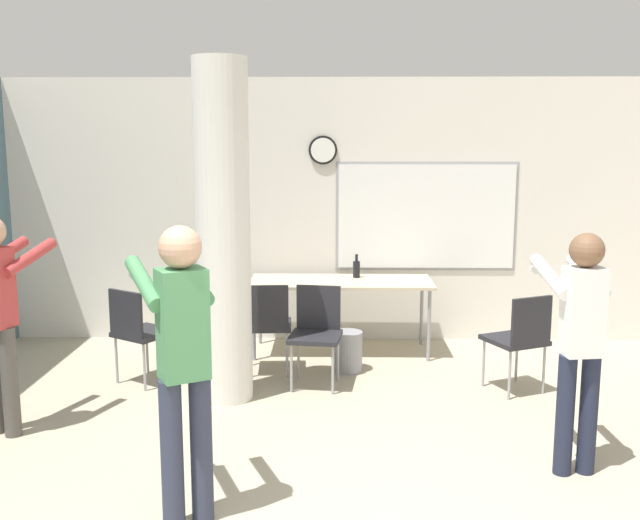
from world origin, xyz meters
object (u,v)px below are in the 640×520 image
Objects in this scene: chair_table_left at (267,321)px; person_playing_front at (182,352)px; chair_mid_room at (520,335)px; person_playing_side at (580,334)px; chair_table_front at (316,328)px; chair_near_pillar at (138,328)px; folding_table at (341,285)px; bottle_on_table at (356,269)px.

chair_table_left is 0.51× the size of person_playing_front.
person_playing_side is (-0.02, -1.48, 0.42)m from chair_mid_room.
chair_near_pillar is at bearing -179.07° from chair_table_front.
chair_mid_room is 3.28m from person_playing_front.
bottle_on_table is at bearing 44.22° from folding_table.
person_playing_front is (-0.68, -2.35, 0.49)m from chair_table_front.
chair_near_pillar is (-1.96, -1.16, -0.33)m from bottle_on_table.
person_playing_front is at bearing -164.53° from person_playing_side.
chair_table_left is 2.66m from person_playing_front.
chair_near_pillar is (-3.32, 0.17, 0.00)m from chair_mid_room.
chair_table_front is at bearing 0.93° from chair_near_pillar.
bottle_on_table is at bearing 45.78° from chair_table_left.
person_playing_front is (-0.91, -3.32, 0.30)m from folding_table.
folding_table is at bearing 74.64° from person_playing_front.
chair_near_pillar is 3.71m from person_playing_side.
bottle_on_table reaches higher than chair_mid_room.
bottle_on_table is at bearing 72.86° from person_playing_front.
person_playing_side is 2.49m from person_playing_front.
chair_table_front is 0.55× the size of person_playing_side.
person_playing_front reaches higher than bottle_on_table.
chair_near_pillar is 2.53m from person_playing_front.
folding_table is 3.05m from person_playing_side.
chair_near_pillar is at bearing 153.34° from person_playing_side.
folding_table is 2.12× the size of chair_near_pillar.
chair_near_pillar is at bearing 111.03° from person_playing_front.
person_playing_front reaches higher than chair_mid_room.
chair_table_left is at bearing 85.07° from person_playing_front.
chair_mid_room reaches higher than folding_table.
chair_table_left is 1.15m from chair_near_pillar.
person_playing_side is at bearing 15.47° from person_playing_front.
bottle_on_table is at bearing 30.51° from chair_near_pillar.
person_playing_front reaches higher than folding_table.
person_playing_front is (-2.40, -0.67, 0.07)m from person_playing_side.
folding_table is 2.12× the size of chair_table_left.
chair_mid_room is 0.51× the size of person_playing_front.
chair_table_front is at bearing 73.74° from person_playing_front.
folding_table is at bearing 76.83° from chair_table_front.
folding_table is 2.07m from chair_near_pillar.
chair_table_left is 1.00× the size of chair_mid_room.
person_playing_side is (2.18, -1.94, 0.42)m from chair_table_left.
chair_table_left is at bearing -133.87° from folding_table.
person_playing_side reaches higher than folding_table.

